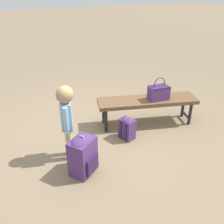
{
  "coord_description": "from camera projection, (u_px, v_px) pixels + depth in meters",
  "views": [
    {
      "loc": [
        1.24,
        2.91,
        2.13
      ],
      "look_at": [
        -0.1,
        0.08,
        0.45
      ],
      "focal_mm": 39.4,
      "sensor_mm": 36.0,
      "label": 1
    }
  ],
  "objects": [
    {
      "name": "park_bench",
      "position": [
        147.0,
        102.0,
        3.97
      ],
      "size": [
        1.65,
        0.83,
        0.45
      ],
      "color": "brown",
      "rests_on": "ground"
    },
    {
      "name": "child_standing",
      "position": [
        66.0,
        112.0,
        3.06
      ],
      "size": [
        0.21,
        0.27,
        1.03
      ],
      "color": "#CCCC8C",
      "rests_on": "ground"
    },
    {
      "name": "handbag",
      "position": [
        159.0,
        92.0,
        3.88
      ],
      "size": [
        0.33,
        0.2,
        0.37
      ],
      "color": "#4C2D66",
      "rests_on": "park_bench"
    },
    {
      "name": "backpack_large",
      "position": [
        83.0,
        154.0,
        2.98
      ],
      "size": [
        0.4,
        0.38,
        0.55
      ],
      "color": "#4C2D66",
      "rests_on": "ground"
    },
    {
      "name": "backpack_small",
      "position": [
        127.0,
        128.0,
        3.68
      ],
      "size": [
        0.24,
        0.26,
        0.37
      ],
      "color": "#4C2D66",
      "rests_on": "ground"
    },
    {
      "name": "ground_plane",
      "position": [
        104.0,
        137.0,
        3.79
      ],
      "size": [
        40.0,
        40.0,
        0.0
      ],
      "primitive_type": "plane",
      "color": "#7F6B51",
      "rests_on": "ground"
    }
  ]
}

